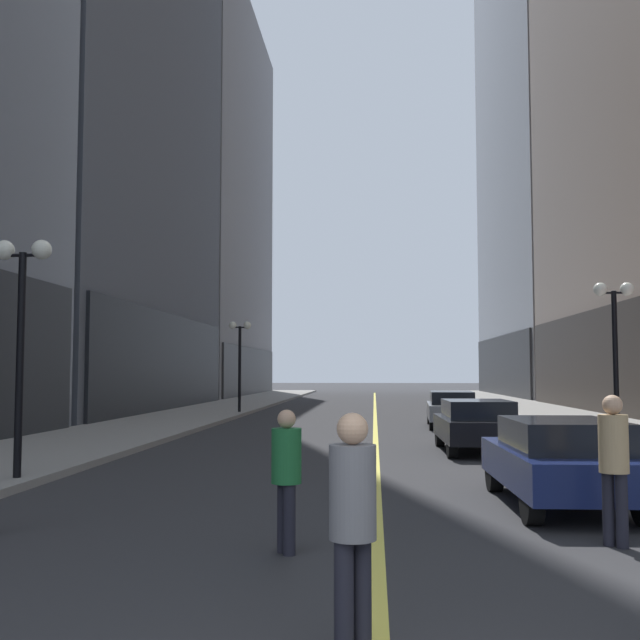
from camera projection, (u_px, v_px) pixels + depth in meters
ground_plane at (375, 412)px, 38.13m from camera, size 200.00×200.00×0.00m
sidewalk_left at (215, 410)px, 38.73m from camera, size 4.50×78.00×0.15m
sidewalk_right at (540, 411)px, 37.54m from camera, size 4.50×78.00×0.15m
lane_centre_stripe at (375, 412)px, 38.13m from camera, size 0.16×70.00×0.01m
building_left_far at (182, 201)px, 65.36m from camera, size 12.48×26.00×33.89m
building_right_far at (586, 143)px, 63.19m from camera, size 14.97×26.00×42.61m
car_navy at (561, 459)px, 11.31m from camera, size 1.79×4.06×1.32m
car_black at (477, 424)px, 18.99m from camera, size 1.85×4.10×1.32m
car_grey at (451, 408)px, 27.54m from camera, size 1.92×4.63×1.32m
pedestrian_in_green_parka at (286, 470)px, 8.46m from camera, size 0.47×0.47×1.60m
pedestrian_in_tan_trench at (614, 458)px, 8.79m from camera, size 0.48×0.48×1.76m
pedestrian_in_grey_suit at (353, 515)px, 5.35m from camera, size 0.48×0.48×1.74m
street_lamp_left_near at (22, 304)px, 13.60m from camera, size 1.06×0.36×4.43m
street_lamp_left_far at (240, 346)px, 35.69m from camera, size 1.06×0.36×4.43m
street_lamp_right_mid at (615, 326)px, 20.10m from camera, size 1.06×0.36×4.43m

